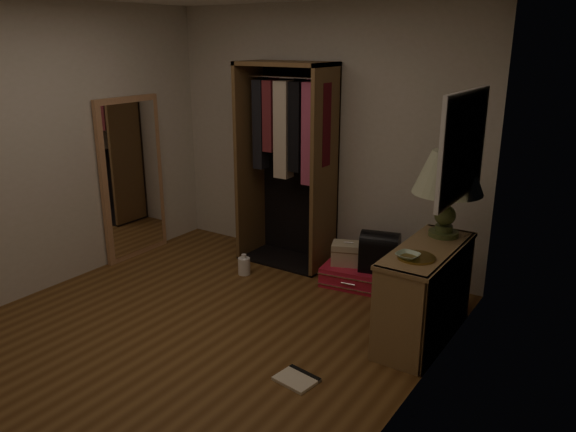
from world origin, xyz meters
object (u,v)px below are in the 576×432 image
object	(u,v)px
train_case	(348,253)
table_lamp	(449,174)
open_wardrobe	(289,147)
white_jug	(244,266)
pink_suitcase	(356,275)
console_bookshelf	(426,289)
floor_mirror	(133,179)
black_bag	(380,251)

from	to	relation	value
train_case	table_lamp	distance (m)	1.40
open_wardrobe	white_jug	bearing A→B (deg)	-106.10
pink_suitcase	white_jug	xyz separation A→B (m)	(-1.04, -0.40, -0.00)
console_bookshelf	table_lamp	world-z (taller)	table_lamp
pink_suitcase	table_lamp	bearing A→B (deg)	-24.76
open_wardrobe	console_bookshelf	bearing A→B (deg)	-22.46
pink_suitcase	floor_mirror	bearing A→B (deg)	-173.88
pink_suitcase	table_lamp	size ratio (longest dim) A/B	0.97
floor_mirror	table_lamp	distance (m)	3.28
console_bookshelf	open_wardrobe	size ratio (longest dim) A/B	0.55
open_wardrobe	black_bag	bearing A→B (deg)	-7.57
console_bookshelf	black_bag	distance (m)	0.88
white_jug	train_case	bearing A→B (deg)	22.96
console_bookshelf	white_jug	world-z (taller)	console_bookshelf
black_bag	floor_mirror	bearing A→B (deg)	179.36
console_bookshelf	floor_mirror	bearing A→B (deg)	-179.26
train_case	open_wardrobe	bearing A→B (deg)	146.47
pink_suitcase	white_jug	distance (m)	1.12
table_lamp	white_jug	distance (m)	2.26
floor_mirror	table_lamp	bearing A→B (deg)	5.90
console_bookshelf	pink_suitcase	distance (m)	1.09
console_bookshelf	train_case	xyz separation A→B (m)	(-0.98, 0.56, -0.10)
open_wardrobe	train_case	xyz separation A→B (m)	(0.79, -0.17, -0.92)
console_bookshelf	train_case	bearing A→B (deg)	150.07
train_case	black_bag	xyz separation A→B (m)	(0.31, 0.02, 0.09)
floor_mirror	black_bag	bearing A→B (deg)	13.64
black_bag	white_jug	size ratio (longest dim) A/B	1.88
black_bag	train_case	bearing A→B (deg)	169.46
console_bookshelf	black_bag	bearing A→B (deg)	138.67
console_bookshelf	open_wardrobe	world-z (taller)	open_wardrobe
white_jug	floor_mirror	bearing A→B (deg)	-171.27
floor_mirror	black_bag	size ratio (longest dim) A/B	4.27
train_case	white_jug	size ratio (longest dim) A/B	1.74
train_case	white_jug	xyz separation A→B (m)	(-0.95, -0.40, -0.21)
console_bookshelf	train_case	size ratio (longest dim) A/B	3.03
open_wardrobe	train_case	size ratio (longest dim) A/B	5.55
console_bookshelf	open_wardrobe	distance (m)	2.08
floor_mirror	pink_suitcase	xyz separation A→B (m)	(2.35, 0.60, -0.76)
floor_mirror	open_wardrobe	bearing A→B (deg)	27.64
white_jug	pink_suitcase	bearing A→B (deg)	20.90
black_bag	white_jug	bearing A→B (deg)	-175.77
console_bookshelf	table_lamp	distance (m)	0.91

